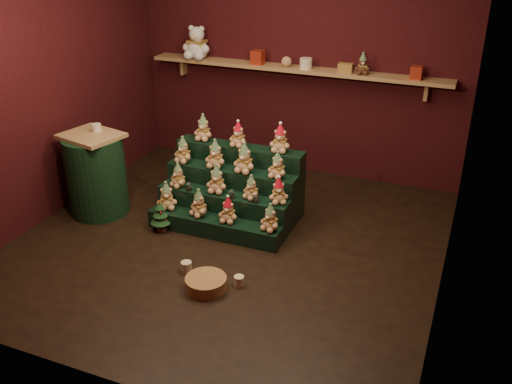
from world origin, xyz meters
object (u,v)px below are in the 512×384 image
at_px(wicker_basket, 206,283).
at_px(snow_globe_a, 189,186).
at_px(side_table, 96,174).
at_px(riser_tier_front, 214,227).
at_px(mug_left, 186,267).
at_px(snow_globe_c, 256,199).
at_px(mini_christmas_tree, 161,215).
at_px(white_bear, 197,38).
at_px(brown_bear, 363,64).
at_px(mug_right, 239,281).
at_px(snow_globe_b, 231,194).

bearing_deg(wicker_basket, snow_globe_a, 124.30).
bearing_deg(side_table, snow_globe_a, 22.74).
bearing_deg(wicker_basket, riser_tier_front, 111.79).
relative_size(side_table, mug_left, 9.13).
relative_size(snow_globe_c, mini_christmas_tree, 0.24).
xyz_separation_m(side_table, wicker_basket, (1.71, -0.86, -0.38)).
bearing_deg(wicker_basket, mini_christmas_tree, 140.03).
xyz_separation_m(mini_christmas_tree, white_bear, (-0.51, 1.89, 1.40)).
relative_size(white_bear, brown_bear, 2.16).
bearing_deg(snow_globe_c, white_bear, 131.77).
bearing_deg(mug_right, mini_christmas_tree, 152.58).
relative_size(mini_christmas_tree, mug_left, 3.62).
bearing_deg(snow_globe_b, snow_globe_a, 180.00).
relative_size(riser_tier_front, snow_globe_b, 14.98).
xyz_separation_m(snow_globe_b, mug_left, (-0.06, -0.85, -0.36)).
bearing_deg(mug_right, side_table, 160.30).
bearing_deg(snow_globe_c, snow_globe_a, 180.00).
distance_m(snow_globe_b, white_bear, 2.29).
distance_m(snow_globe_a, wicker_basket, 1.29).
relative_size(snow_globe_c, mug_right, 0.93).
bearing_deg(mug_left, side_table, 154.46).
bearing_deg(snow_globe_c, mug_left, -110.84).
bearing_deg(white_bear, mug_right, -56.28).
distance_m(snow_globe_b, mug_left, 0.93).
height_order(mug_left, mug_right, mug_left).
distance_m(snow_globe_b, side_table, 1.50).
height_order(side_table, mini_christmas_tree, side_table).
height_order(riser_tier_front, mini_christmas_tree, mini_christmas_tree).
xyz_separation_m(snow_globe_a, side_table, (-1.01, -0.17, 0.03)).
xyz_separation_m(snow_globe_a, wicker_basket, (0.70, -1.03, -0.35)).
xyz_separation_m(mug_left, brown_bear, (0.94, 2.45, 1.39)).
bearing_deg(snow_globe_c, snow_globe_b, 180.00).
height_order(snow_globe_a, snow_globe_c, snow_globe_a).
bearing_deg(mug_left, snow_globe_b, 85.76).
xyz_separation_m(snow_globe_b, brown_bear, (0.87, 1.60, 1.03)).
relative_size(mini_christmas_tree, wicker_basket, 0.99).
height_order(mug_left, white_bear, white_bear).
bearing_deg(side_table, brown_bear, 49.92).
height_order(snow_globe_a, snow_globe_b, snow_globe_b).
bearing_deg(mug_right, snow_globe_b, 117.97).
xyz_separation_m(mini_christmas_tree, wicker_basket, (0.88, -0.74, -0.12)).
height_order(snow_globe_c, side_table, side_table).
bearing_deg(riser_tier_front, snow_globe_c, 22.49).
relative_size(mini_christmas_tree, white_bear, 0.71).
distance_m(snow_globe_a, snow_globe_c, 0.74).
height_order(riser_tier_front, snow_globe_c, snow_globe_c).
height_order(riser_tier_front, mug_left, riser_tier_front).
xyz_separation_m(snow_globe_c, mug_right, (0.20, -0.87, -0.36)).
bearing_deg(snow_globe_b, brown_bear, 61.36).
relative_size(snow_globe_b, snow_globe_c, 1.11).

